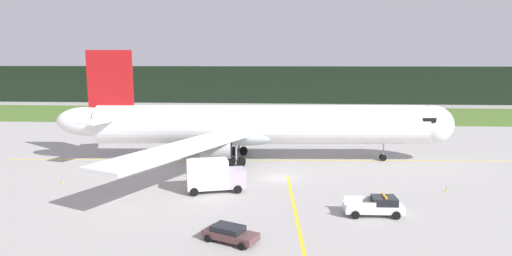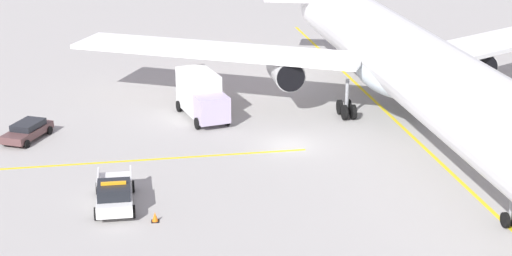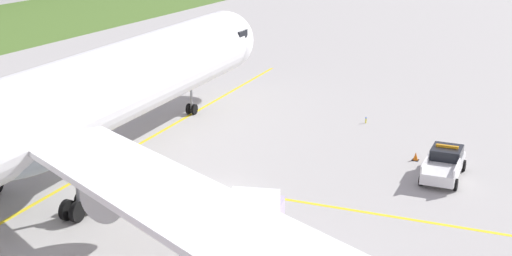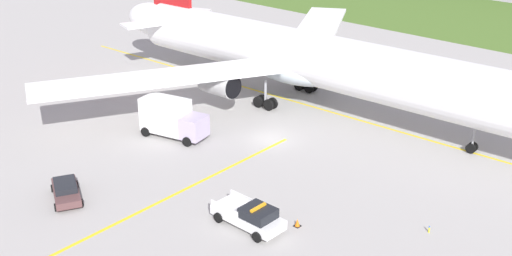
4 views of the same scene
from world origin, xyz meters
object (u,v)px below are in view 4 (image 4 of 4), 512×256
(catering_truck, at_px, (172,118))
(staff_car, at_px, (66,190))
(airliner, at_px, (307,58))
(ops_pickup_truck, at_px, (250,216))
(apron_cone, at_px, (297,223))

(catering_truck, bearing_deg, staff_car, -75.12)
(staff_car, bearing_deg, airliner, 89.63)
(ops_pickup_truck, distance_m, catering_truck, 17.46)
(airliner, relative_size, ops_pickup_truck, 10.27)
(ops_pickup_truck, distance_m, apron_cone, 3.36)
(ops_pickup_truck, height_order, apron_cone, ops_pickup_truck)
(catering_truck, bearing_deg, airliner, 76.49)
(catering_truck, relative_size, apron_cone, 11.45)
(apron_cone, bearing_deg, airliner, 128.27)
(apron_cone, bearing_deg, catering_truck, 168.39)
(staff_car, distance_m, apron_cone, 17.73)
(airliner, distance_m, catering_truck, 15.91)
(airliner, xyz_separation_m, catering_truck, (-3.64, -15.15, -3.23))
(catering_truck, bearing_deg, apron_cone, -11.61)
(airliner, height_order, staff_car, airliner)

